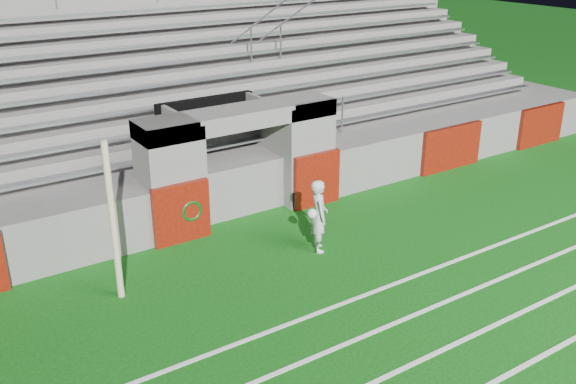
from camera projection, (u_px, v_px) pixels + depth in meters
ground at (330, 274)px, 12.71m from camera, size 90.00×90.00×0.00m
field_post at (113, 222)px, 11.38m from camera, size 0.12×0.12×3.04m
stadium_structure at (163, 112)px, 18.28m from camera, size 26.00×8.48×5.42m
goalkeeper_with_ball at (319, 216)px, 13.38m from camera, size 0.73×0.68×1.58m
hose_coil at (191, 210)px, 13.90m from camera, size 0.57×0.15×0.57m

